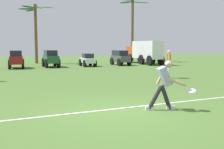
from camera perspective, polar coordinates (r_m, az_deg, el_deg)
ground_plane at (r=7.88m, az=1.43°, el=-7.51°), size 80.00×80.00×0.00m
field_line_paint at (r=8.16m, az=0.44°, el=-7.00°), size 18.64×0.39×0.01m
frisbee_thrower at (r=8.08m, az=10.58°, el=-1.54°), size 1.03×0.67×1.41m
frisbee_in_flight at (r=8.16m, az=15.75°, el=-3.22°), size 0.36×0.36×0.11m
teammate_midfield at (r=15.87m, az=11.48°, el=2.66°), size 0.35×0.45×1.56m
parked_car_slot_b at (r=23.38m, az=-18.91°, el=3.03°), size 1.39×2.44×1.40m
parked_car_slot_c at (r=23.81m, az=-12.35°, el=3.26°), size 1.23×2.38×1.40m
parked_car_slot_d at (r=24.32m, az=-4.97°, el=3.02°), size 1.25×2.27×1.10m
parked_car_slot_e at (r=25.51m, az=1.68°, el=3.53°), size 1.23×2.44×1.34m
box_truck at (r=27.39m, az=6.56°, el=4.74°), size 1.72×5.97×2.20m
palm_tree_left_of_centre at (r=29.12m, az=-15.27°, el=9.45°), size 3.52×3.57×5.82m
palm_tree_right_of_centre at (r=31.51m, az=4.18°, el=10.37°), size 3.66×3.45×7.00m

